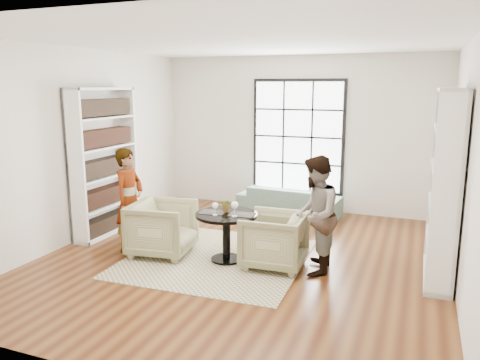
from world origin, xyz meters
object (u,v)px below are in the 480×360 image
at_px(sofa, 289,201).
at_px(person_right, 315,215).
at_px(pedestal_table, 226,226).
at_px(wine_glass_left, 215,206).
at_px(armchair_left, 163,228).
at_px(wine_glass_right, 234,206).
at_px(person_left, 129,200).
at_px(flower_centerpiece, 226,206).
at_px(armchair_right, 274,240).

relative_size(sofa, person_right, 1.23).
height_order(pedestal_table, wine_glass_left, wine_glass_left).
height_order(armchair_left, wine_glass_left, wine_glass_left).
bearing_deg(wine_glass_right, wine_glass_left, -173.65).
xyz_separation_m(pedestal_table, armchair_left, (-0.97, -0.09, -0.11)).
relative_size(armchair_left, wine_glass_left, 4.87).
distance_m(person_left, flower_centerpiece, 1.50).
height_order(armchair_right, wine_glass_right, wine_glass_right).
xyz_separation_m(armchair_left, person_right, (2.20, 0.13, 0.38)).
distance_m(person_right, flower_centerpiece, 1.26).
xyz_separation_m(armchair_left, wine_glass_left, (0.86, -0.05, 0.43)).
xyz_separation_m(wine_glass_left, wine_glass_right, (0.27, 0.03, 0.02)).
relative_size(sofa, person_left, 1.24).
bearing_deg(person_left, wine_glass_right, -89.85).
distance_m(armchair_left, person_left, 0.67).
bearing_deg(person_left, sofa, -31.50).
relative_size(sofa, wine_glass_right, 8.98).
bearing_deg(person_left, armchair_left, -89.30).
bearing_deg(wine_glass_right, person_left, 179.46).
distance_m(armchair_right, wine_glass_right, 0.71).
distance_m(pedestal_table, sofa, 2.64).
bearing_deg(armchair_left, person_right, -94.34).
height_order(person_right, flower_centerpiece, person_right).
bearing_deg(wine_glass_left, sofa, 83.90).
bearing_deg(person_right, person_left, -93.18).
bearing_deg(flower_centerpiece, person_left, -174.06).
relative_size(sofa, armchair_left, 2.20).
height_order(sofa, armchair_left, armchair_left).
bearing_deg(wine_glass_right, pedestal_table, 147.37).
distance_m(armchair_right, wine_glass_left, 0.92).
relative_size(person_left, flower_centerpiece, 8.17).
xyz_separation_m(sofa, person_left, (-1.71, -2.71, 0.49)).
bearing_deg(armchair_left, pedestal_table, -92.64).
bearing_deg(sofa, pedestal_table, 90.21).
bearing_deg(person_right, sofa, -163.95).
distance_m(wine_glass_right, flower_centerpiece, 0.26).
distance_m(sofa, wine_glass_left, 2.83).
xyz_separation_m(person_left, person_right, (2.75, 0.13, 0.01)).
xyz_separation_m(armchair_left, wine_glass_right, (1.14, -0.02, 0.45)).
bearing_deg(wine_glass_left, person_left, 178.12).
bearing_deg(pedestal_table, person_left, -176.67).
distance_m(pedestal_table, person_right, 1.26).
distance_m(sofa, person_left, 3.24).
bearing_deg(armchair_right, wine_glass_left, -79.12).
bearing_deg(person_left, pedestal_table, -85.97).
distance_m(person_right, wine_glass_left, 1.35).
bearing_deg(flower_centerpiece, wine_glass_right, -41.50).
distance_m(pedestal_table, person_left, 1.55).
relative_size(armchair_left, armchair_right, 1.05).
xyz_separation_m(person_right, wine_glass_right, (-1.06, -0.15, 0.07)).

